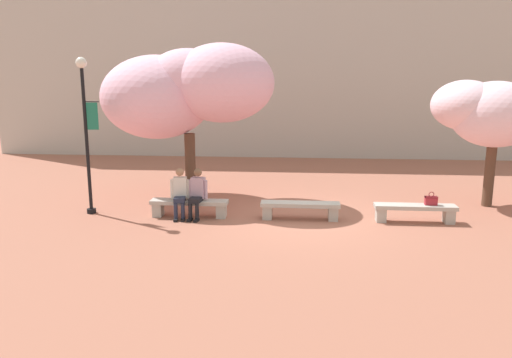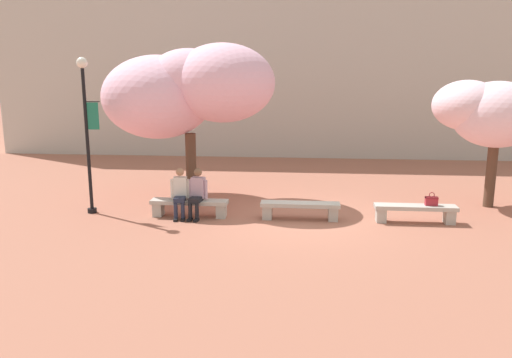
{
  "view_description": "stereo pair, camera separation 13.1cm",
  "coord_description": "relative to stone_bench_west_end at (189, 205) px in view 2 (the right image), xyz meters",
  "views": [
    {
      "loc": [
        -0.09,
        -12.41,
        3.65
      ],
      "look_at": [
        -1.15,
        0.2,
        1.0
      ],
      "focal_mm": 35.0,
      "sensor_mm": 36.0,
      "label": 1
    },
    {
      "loc": [
        0.04,
        -12.4,
        3.65
      ],
      "look_at": [
        -1.15,
        0.2,
        1.0
      ],
      "focal_mm": 35.0,
      "sensor_mm": 36.0,
      "label": 2
    }
  ],
  "objects": [
    {
      "name": "handbag",
      "position": [
        6.15,
        0.02,
        0.27
      ],
      "size": [
        0.3,
        0.15,
        0.34
      ],
      "color": "#A3232D",
      "rests_on": "stone_bench_center"
    },
    {
      "name": "lamp_post_with_banner",
      "position": [
        -2.7,
        0.13,
        2.14
      ],
      "size": [
        0.54,
        0.28,
        4.09
      ],
      "color": "black",
      "rests_on": "ground"
    },
    {
      "name": "cherry_tree_secondary",
      "position": [
        8.24,
        1.89,
        2.33
      ],
      "size": [
        3.49,
        2.33,
        3.52
      ],
      "color": "#513828",
      "rests_on": "ground"
    },
    {
      "name": "person_seated_left",
      "position": [
        -0.23,
        -0.05,
        0.39
      ],
      "size": [
        0.51,
        0.71,
        1.29
      ],
      "color": "black",
      "rests_on": "ground"
    },
    {
      "name": "stone_bench_near_west",
      "position": [
        2.88,
        0.0,
        0.0
      ],
      "size": [
        2.02,
        0.43,
        0.45
      ],
      "color": "#ADA89E",
      "rests_on": "ground"
    },
    {
      "name": "ground_plane",
      "position": [
        2.88,
        0.0,
        -0.31
      ],
      "size": [
        100.0,
        100.0,
        0.0
      ],
      "primitive_type": "plane",
      "color": "#9E604C"
    },
    {
      "name": "cherry_tree_main",
      "position": [
        -0.48,
        2.04,
        2.91
      ],
      "size": [
        5.09,
        3.33,
        4.54
      ],
      "color": "#513828",
      "rests_on": "ground"
    },
    {
      "name": "person_seated_right",
      "position": [
        0.23,
        -0.05,
        0.39
      ],
      "size": [
        0.51,
        0.72,
        1.29
      ],
      "color": "black",
      "rests_on": "ground"
    },
    {
      "name": "stone_bench_west_end",
      "position": [
        0.0,
        0.0,
        0.0
      ],
      "size": [
        2.02,
        0.43,
        0.45
      ],
      "color": "#ADA89E",
      "rests_on": "ground"
    },
    {
      "name": "building_facade",
      "position": [
        2.88,
        11.75,
        4.41
      ],
      "size": [
        28.0,
        4.0,
        9.44
      ],
      "primitive_type": "cube",
      "color": "#B7B2A8",
      "rests_on": "ground"
    },
    {
      "name": "stone_bench_center",
      "position": [
        5.77,
        0.0,
        0.0
      ],
      "size": [
        2.02,
        0.43,
        0.45
      ],
      "color": "#ADA89E",
      "rests_on": "ground"
    }
  ]
}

